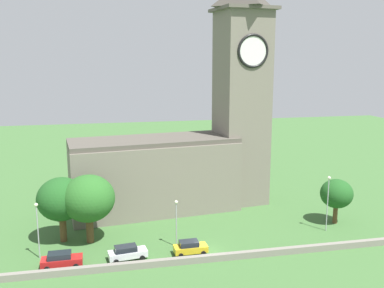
% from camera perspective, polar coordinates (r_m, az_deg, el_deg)
% --- Properties ---
extents(ground_plane, '(200.00, 200.00, 0.00)m').
position_cam_1_polar(ground_plane, '(69.01, -1.14, -8.86)').
color(ground_plane, '#3D6633').
extents(church, '(32.68, 12.73, 35.50)m').
position_cam_1_polar(church, '(68.90, -0.11, 0.48)').
color(church, slate).
rests_on(church, ground).
extents(quay_barrier, '(47.09, 0.70, 0.81)m').
position_cam_1_polar(quay_barrier, '(53.15, 2.49, -14.74)').
color(quay_barrier, gray).
rests_on(quay_barrier, ground).
extents(car_red, '(4.66, 2.16, 1.73)m').
position_cam_1_polar(car_red, '(53.81, -16.80, -14.33)').
color(car_red, red).
rests_on(car_red, ground).
extents(car_white, '(4.76, 2.51, 1.72)m').
position_cam_1_polar(car_white, '(53.91, -8.51, -13.92)').
color(car_white, silver).
rests_on(car_white, ground).
extents(car_yellow, '(4.16, 2.16, 1.70)m').
position_cam_1_polar(car_yellow, '(54.68, -0.25, -13.43)').
color(car_yellow, gold).
rests_on(car_yellow, ground).
extents(streetlamp_west_end, '(0.44, 0.44, 6.94)m').
position_cam_1_polar(streetlamp_west_end, '(55.32, -19.67, -9.57)').
color(streetlamp_west_end, '#9EA0A5').
rests_on(streetlamp_west_end, ground).
extents(streetlamp_west_mid, '(0.44, 0.44, 6.19)m').
position_cam_1_polar(streetlamp_west_mid, '(55.40, -2.08, -9.35)').
color(streetlamp_west_mid, '#9EA0A5').
rests_on(streetlamp_west_mid, ground).
extents(streetlamp_central, '(0.44, 0.44, 7.85)m').
position_cam_1_polar(streetlamp_central, '(62.87, 17.44, -6.44)').
color(streetlamp_central, '#9EA0A5').
rests_on(streetlamp_central, ground).
extents(tree_by_tower, '(6.78, 6.78, 9.03)m').
position_cam_1_polar(tree_by_tower, '(57.68, -13.45, -7.00)').
color(tree_by_tower, brown).
rests_on(tree_by_tower, ground).
extents(tree_churchyard, '(4.65, 4.65, 6.58)m').
position_cam_1_polar(tree_churchyard, '(66.33, 18.47, -6.23)').
color(tree_churchyard, brown).
rests_on(tree_churchyard, ground).
extents(tree_riverside_east, '(6.26, 6.26, 8.61)m').
position_cam_1_polar(tree_riverside_east, '(58.95, -16.80, -6.98)').
color(tree_riverside_east, brown).
rests_on(tree_riverside_east, ground).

